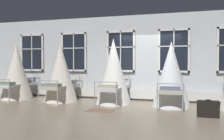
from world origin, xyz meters
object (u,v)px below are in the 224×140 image
(cot_second, at_px, (61,73))
(cot_fourth, at_px, (171,75))
(cot_first, at_px, (17,72))
(suitcase_dark, at_px, (208,109))
(cot_third, at_px, (113,72))

(cot_second, distance_m, cot_fourth, 4.03)
(cot_second, bearing_deg, cot_first, 87.79)
(cot_second, relative_size, cot_fourth, 1.01)
(cot_first, xyz_separation_m, suitcase_dark, (7.06, -1.31, -0.84))
(cot_first, height_order, suitcase_dark, cot_first)
(cot_second, distance_m, cot_third, 2.04)
(cot_second, bearing_deg, cot_fourth, -89.64)
(suitcase_dark, bearing_deg, cot_first, 168.88)
(cot_first, relative_size, cot_third, 0.96)
(cot_fourth, bearing_deg, cot_first, 88.90)
(cot_third, height_order, cot_fourth, cot_third)
(cot_second, xyz_separation_m, cot_third, (2.04, 0.08, 0.06))
(cot_first, relative_size, suitcase_dark, 3.90)
(cot_first, bearing_deg, cot_second, -92.56)
(cot_first, height_order, cot_fourth, cot_first)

